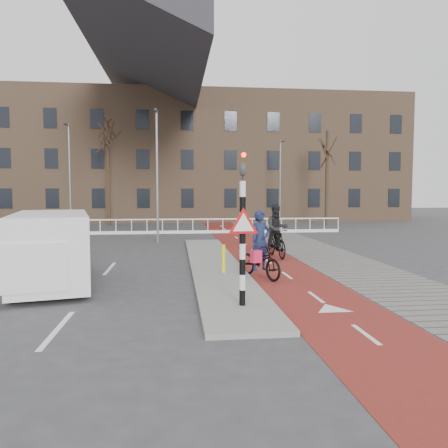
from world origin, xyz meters
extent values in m
plane|color=#38383A|center=(0.00, 0.00, 0.00)|extent=(120.00, 120.00, 0.00)
cube|color=maroon|center=(1.50, 10.00, 0.01)|extent=(2.50, 60.00, 0.01)
cube|color=slate|center=(4.30, 10.00, 0.01)|extent=(3.00, 60.00, 0.01)
cube|color=gray|center=(-0.70, 4.00, 0.06)|extent=(1.80, 16.00, 0.12)
cylinder|color=black|center=(-0.60, -2.00, 1.56)|extent=(0.14, 0.14, 2.88)
imported|color=black|center=(-0.60, -2.00, 3.40)|extent=(0.13, 0.16, 0.80)
cylinder|color=#FF0C05|center=(-0.60, -2.14, 3.58)|extent=(0.11, 0.02, 0.11)
cylinder|color=#F2EB0D|center=(-0.59, 2.12, 0.58)|extent=(0.12, 0.12, 0.91)
imported|color=black|center=(0.55, 1.70, 0.56)|extent=(1.53, 2.20, 1.10)
imported|color=#161F40|center=(0.55, 1.70, 1.20)|extent=(0.82, 0.71, 1.91)
cube|color=#D81E48|center=(0.32, 1.20, 0.77)|extent=(0.37, 0.31, 0.38)
imported|color=black|center=(2.06, 5.88, 0.64)|extent=(0.81, 2.15, 1.26)
imported|color=black|center=(2.06, 5.88, 1.24)|extent=(1.03, 0.85, 1.98)
cube|color=silver|center=(-5.75, 1.29, 1.14)|extent=(3.03, 5.28, 1.99)
cube|color=green|center=(-6.75, 1.29, 1.04)|extent=(0.72, 3.10, 0.55)
cube|color=green|center=(-4.75, 1.29, 1.04)|extent=(0.72, 3.10, 0.55)
cube|color=black|center=(-5.75, -0.84, 1.54)|extent=(1.75, 0.44, 0.90)
cylinder|color=black|center=(-6.20, -0.54, 0.35)|extent=(0.40, 0.73, 0.70)
cylinder|color=black|center=(-4.56, -0.17, 0.35)|extent=(0.40, 0.73, 0.70)
cylinder|color=black|center=(-6.95, 2.75, 0.35)|extent=(0.40, 0.73, 0.70)
cylinder|color=black|center=(-5.30, 3.12, 0.35)|extent=(0.40, 0.73, 0.70)
cube|color=silver|center=(-5.00, 17.00, 0.95)|extent=(28.00, 0.08, 0.08)
cube|color=silver|center=(-5.00, 17.00, 0.10)|extent=(28.00, 0.10, 0.20)
cube|color=#7F6047|center=(-3.00, 32.00, 6.00)|extent=(46.00, 10.00, 12.00)
cylinder|color=black|center=(-7.56, 24.71, 4.29)|extent=(0.23, 0.23, 8.58)
cylinder|color=black|center=(10.26, 22.96, 3.86)|extent=(0.27, 0.27, 7.73)
cylinder|color=slate|center=(-3.10, 11.94, 3.53)|extent=(0.12, 0.12, 7.06)
cylinder|color=slate|center=(-9.62, 20.42, 3.77)|extent=(0.12, 0.12, 7.53)
cylinder|color=slate|center=(6.73, 24.62, 3.55)|extent=(0.12, 0.12, 7.09)
camera|label=1|loc=(-2.13, -11.88, 2.75)|focal=35.00mm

